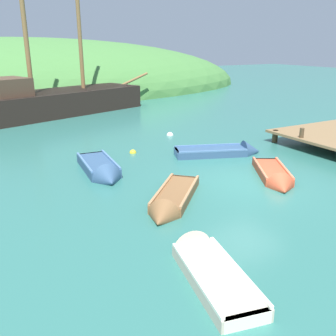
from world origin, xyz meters
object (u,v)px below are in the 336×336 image
Objects in this scene: buoy_yellow at (133,153)px; rowboat_outer_left at (101,171)px; sailing_ship at (56,105)px; rowboat_outer_right at (224,153)px; rowboat_far at (171,203)px; buoy_white at (170,135)px; rowboat_portside at (275,178)px; rowboat_center at (205,266)px.

rowboat_outer_left is at bearing -137.38° from buoy_yellow.
sailing_ship is 3.73× the size of rowboat_outer_right.
rowboat_outer_right reaches higher than rowboat_far.
buoy_white is at bearing 133.43° from rowboat_outer_left.
rowboat_outer_left reaches higher than rowboat_far.
sailing_ship reaches higher than rowboat_outer_right.
sailing_ship is 17.91m from rowboat_portside.
rowboat_portside is at bearing -75.96° from rowboat_outer_right.
rowboat_far is at bearing -5.96° from rowboat_center.
rowboat_far is (-0.78, -17.63, -0.54)m from sailing_ship.
rowboat_outer_left is 1.07× the size of rowboat_portside.
rowboat_outer_right is at bearing -33.40° from buoy_yellow.
sailing_ship is at bearing -137.03° from rowboat_portside.
rowboat_outer_left is 1.09× the size of rowboat_far.
sailing_ship is at bearing 178.77° from rowboat_outer_left.
rowboat_center is 1.08× the size of rowboat_far.
rowboat_outer_right is (5.93, 7.05, 0.02)m from rowboat_center.
rowboat_portside is (5.53, 3.49, -0.00)m from rowboat_center.
sailing_ship is at bearing 111.59° from buoy_white.
sailing_ship is 4.62× the size of rowboat_far.
buoy_white is (3.78, -9.54, -0.62)m from sailing_ship.
rowboat_outer_left reaches higher than rowboat_outer_right.
rowboat_outer_right is (4.06, -13.96, -0.53)m from sailing_ship.
sailing_ship is 4.24× the size of rowboat_outer_left.
rowboat_far is at bearing 18.27° from rowboat_outer_left.
rowboat_outer_left is 9.59× the size of buoy_white.
buoy_yellow is at bearing -149.01° from rowboat_far.
rowboat_portside is 6.60m from buoy_yellow.
buoy_yellow is (-3.46, 2.28, -0.10)m from rowboat_outer_right.
sailing_ship is at bearing 6.68° from rowboat_center.
rowboat_center is 7.26m from rowboat_outer_left.
rowboat_far is 9.28m from buoy_white.
sailing_ship is 47.71× the size of buoy_yellow.
rowboat_far is at bearing -103.11° from buoy_yellow.
rowboat_portside is (3.67, -17.52, -0.54)m from sailing_ship.
rowboat_outer_left reaches higher than buoy_white.
rowboat_center is 12.78m from buoy_white.
rowboat_outer_right is (4.84, 3.66, 0.01)m from rowboat_far.
rowboat_outer_left is 3.97m from rowboat_far.
buoy_yellow is at bearing -121.17° from rowboat_portside.
buoy_yellow is 3.83m from buoy_white.
rowboat_outer_left reaches higher than rowboat_portside.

